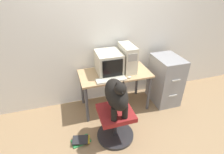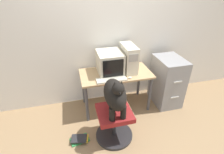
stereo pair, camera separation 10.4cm
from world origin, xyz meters
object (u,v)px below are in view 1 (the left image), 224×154
keyboard (111,79)px  book_stack_floor (81,140)px  crt_monitor (109,63)px  office_chair (115,123)px  pc_tower (127,58)px  filing_cabinet (165,80)px  dog (117,94)px

keyboard → book_stack_floor: (-0.60, -0.44, -0.69)m
crt_monitor → book_stack_floor: size_ratio=1.54×
office_chair → book_stack_floor: (-0.52, 0.04, -0.23)m
keyboard → office_chair: 0.66m
pc_tower → keyboard: bearing=-144.0°
office_chair → filing_cabinet: filing_cabinet is taller
filing_cabinet → book_stack_floor: size_ratio=3.06×
book_stack_floor → office_chair: bearing=-4.1°
crt_monitor → book_stack_floor: bearing=-132.3°
office_chair → filing_cabinet: 1.33m
book_stack_floor → crt_monitor: bearing=47.7°
crt_monitor → pc_tower: pc_tower is taller
pc_tower → office_chair: bearing=-120.9°
crt_monitor → pc_tower: size_ratio=0.99×
crt_monitor → dog: (-0.12, -0.77, -0.09)m
crt_monitor → filing_cabinet: bearing=-7.6°
pc_tower → keyboard: (-0.36, -0.26, -0.21)m
dog → office_chair: bearing=90.0°
pc_tower → book_stack_floor: size_ratio=1.56×
pc_tower → dog: (-0.44, -0.77, -0.14)m
pc_tower → crt_monitor: bearing=179.3°
crt_monitor → pc_tower: 0.33m
crt_monitor → filing_cabinet: crt_monitor is taller
crt_monitor → office_chair: crt_monitor is taller
dog → crt_monitor: bearing=81.3°
crt_monitor → keyboard: crt_monitor is taller
dog → book_stack_floor: size_ratio=1.96×
dog → keyboard: bearing=81.1°
pc_tower → keyboard: size_ratio=0.96×
filing_cabinet → dog: bearing=-151.6°
pc_tower → filing_cabinet: bearing=-10.6°
pc_tower → book_stack_floor: (-0.96, -0.70, -0.90)m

